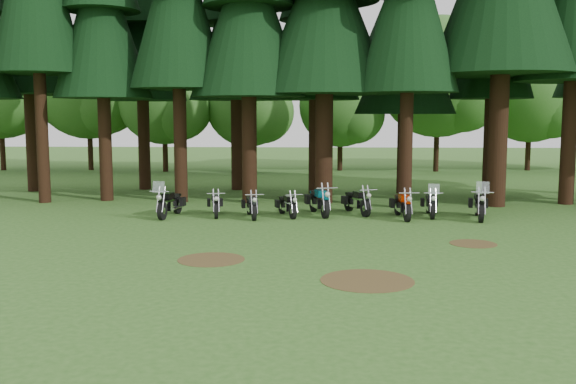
# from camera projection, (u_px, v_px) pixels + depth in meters

# --- Properties ---
(ground) EXTENTS (120.00, 120.00, 0.00)m
(ground) POSITION_uv_depth(u_px,v_px,m) (323.00, 246.00, 18.95)
(ground) COLOR #2F5F1E
(ground) RESTS_ON ground
(pine_back_4) EXTENTS (4.94, 4.94, 13.78)m
(pine_back_4) POSITION_uv_depth(u_px,v_px,m) (406.00, 23.00, 30.92)
(pine_back_4) COLOR #321C10
(pine_back_4) RESTS_ON ground
(decid_0) EXTENTS (8.00, 7.78, 10.00)m
(decid_0) POSITION_uv_depth(u_px,v_px,m) (3.00, 86.00, 44.39)
(decid_0) COLOR #321C10
(decid_0) RESTS_ON ground
(decid_1) EXTENTS (7.91, 7.69, 9.88)m
(decid_1) POSITION_uv_depth(u_px,v_px,m) (92.00, 87.00, 44.59)
(decid_1) COLOR #321C10
(decid_1) RESTS_ON ground
(decid_2) EXTENTS (6.72, 6.53, 8.40)m
(decid_2) POSITION_uv_depth(u_px,v_px,m) (168.00, 99.00, 43.45)
(decid_2) COLOR #321C10
(decid_2) RESTS_ON ground
(decid_3) EXTENTS (6.12, 5.95, 7.65)m
(decid_3) POSITION_uv_depth(u_px,v_px,m) (252.00, 106.00, 43.57)
(decid_3) COLOR #321C10
(decid_3) RESTS_ON ground
(decid_4) EXTENTS (5.93, 5.76, 7.41)m
(decid_4) POSITION_uv_depth(u_px,v_px,m) (344.00, 108.00, 44.46)
(decid_4) COLOR #321C10
(decid_4) RESTS_ON ground
(decid_5) EXTENTS (8.45, 8.21, 10.56)m
(decid_5) POSITION_uv_depth(u_px,v_px,m) (444.00, 80.00, 43.31)
(decid_5) COLOR #321C10
(decid_5) RESTS_ON ground
(decid_6) EXTENTS (7.06, 6.86, 8.82)m
(decid_6) POSITION_uv_depth(u_px,v_px,m) (536.00, 96.00, 44.40)
(decid_6) COLOR #321C10
(decid_6) RESTS_ON ground
(dirt_patch_0) EXTENTS (1.80, 1.80, 0.01)m
(dirt_patch_0) POSITION_uv_depth(u_px,v_px,m) (211.00, 259.00, 17.11)
(dirt_patch_0) COLOR #4C3D1E
(dirt_patch_0) RESTS_ON ground
(dirt_patch_1) EXTENTS (1.40, 1.40, 0.01)m
(dirt_patch_1) POSITION_uv_depth(u_px,v_px,m) (473.00, 244.00, 19.23)
(dirt_patch_1) COLOR #4C3D1E
(dirt_patch_1) RESTS_ON ground
(dirt_patch_2) EXTENTS (2.20, 2.20, 0.01)m
(dirt_patch_2) POSITION_uv_depth(u_px,v_px,m) (367.00, 280.00, 14.93)
(dirt_patch_2) COLOR #4C3D1E
(dirt_patch_2) RESTS_ON ground
(motorcycle_0) EXTENTS (0.61, 2.34, 1.47)m
(motorcycle_0) POSITION_uv_depth(u_px,v_px,m) (170.00, 204.00, 24.32)
(motorcycle_0) COLOR black
(motorcycle_0) RESTS_ON ground
(motorcycle_1) EXTENTS (0.52, 2.03, 0.83)m
(motorcycle_1) POSITION_uv_depth(u_px,v_px,m) (215.00, 205.00, 24.59)
(motorcycle_1) COLOR black
(motorcycle_1) RESTS_ON ground
(motorcycle_2) EXTENTS (0.60, 2.05, 0.84)m
(motorcycle_2) POSITION_uv_depth(u_px,v_px,m) (251.00, 206.00, 24.15)
(motorcycle_2) COLOR black
(motorcycle_2) RESTS_ON ground
(motorcycle_3) EXTENTS (0.80, 1.89, 0.80)m
(motorcycle_3) POSITION_uv_depth(u_px,v_px,m) (287.00, 206.00, 24.42)
(motorcycle_3) COLOR black
(motorcycle_3) RESTS_ON ground
(motorcycle_4) EXTENTS (0.79, 2.42, 1.00)m
(motorcycle_4) POSITION_uv_depth(u_px,v_px,m) (319.00, 202.00, 24.77)
(motorcycle_4) COLOR black
(motorcycle_4) RESTS_ON ground
(motorcycle_5) EXTENTS (0.94, 2.12, 0.90)m
(motorcycle_5) POSITION_uv_depth(u_px,v_px,m) (357.00, 202.00, 25.03)
(motorcycle_5) COLOR black
(motorcycle_5) RESTS_ON ground
(motorcycle_6) EXTENTS (0.40, 2.28, 0.93)m
(motorcycle_6) POSITION_uv_depth(u_px,v_px,m) (402.00, 206.00, 23.96)
(motorcycle_6) COLOR black
(motorcycle_6) RESTS_ON ground
(motorcycle_7) EXTENTS (0.46, 2.17, 1.36)m
(motorcycle_7) POSITION_uv_depth(u_px,v_px,m) (431.00, 205.00, 24.44)
(motorcycle_7) COLOR black
(motorcycle_7) RESTS_ON ground
(motorcycle_8) EXTENTS (0.68, 2.42, 1.52)m
(motorcycle_8) POSITION_uv_depth(u_px,v_px,m) (479.00, 206.00, 23.79)
(motorcycle_8) COLOR black
(motorcycle_8) RESTS_ON ground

